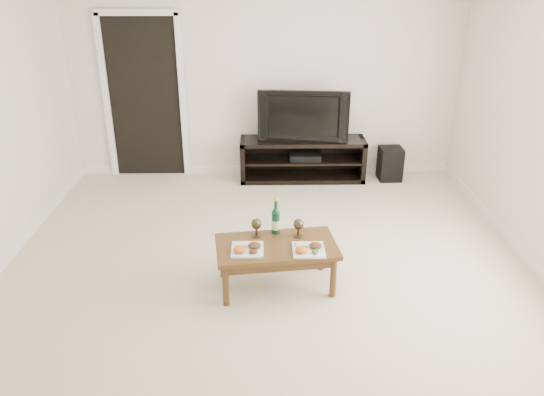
{
  "coord_description": "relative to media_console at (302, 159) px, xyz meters",
  "views": [
    {
      "loc": [
        -0.03,
        -4.05,
        2.66
      ],
      "look_at": [
        0.05,
        0.31,
        0.7
      ],
      "focal_mm": 35.0,
      "sensor_mm": 36.0,
      "label": 1
    }
  ],
  "objects": [
    {
      "name": "floor",
      "position": [
        -0.49,
        -2.5,
        -0.28
      ],
      "size": [
        5.5,
        5.5,
        0.0
      ],
      "primitive_type": "plane",
      "color": "beige",
      "rests_on": "ground"
    },
    {
      "name": "back_wall",
      "position": [
        -0.49,
        0.27,
        1.02
      ],
      "size": [
        5.0,
        0.04,
        2.6
      ],
      "primitive_type": "cube",
      "color": "silver",
      "rests_on": "ground"
    },
    {
      "name": "doorway",
      "position": [
        -2.04,
        0.24,
        0.75
      ],
      "size": [
        0.9,
        0.02,
        2.05
      ],
      "primitive_type": "cube",
      "color": "black",
      "rests_on": "ground"
    },
    {
      "name": "media_console",
      "position": [
        0.0,
        0.0,
        0.0
      ],
      "size": [
        1.62,
        0.45,
        0.55
      ],
      "primitive_type": "cube",
      "color": "black",
      "rests_on": "ground"
    },
    {
      "name": "television",
      "position": [
        0.0,
        0.0,
        0.6
      ],
      "size": [
        1.15,
        0.26,
        0.66
      ],
      "primitive_type": "imported",
      "rotation": [
        0.0,
        0.0,
        -0.1
      ],
      "color": "black",
      "rests_on": "media_console"
    },
    {
      "name": "av_receiver",
      "position": [
        0.04,
        -0.01,
        0.05
      ],
      "size": [
        0.41,
        0.31,
        0.08
      ],
      "primitive_type": "cube",
      "rotation": [
        0.0,
        0.0,
        -0.03
      ],
      "color": "black",
      "rests_on": "media_console"
    },
    {
      "name": "subwoofer",
      "position": [
        1.16,
        -0.03,
        -0.06
      ],
      "size": [
        0.3,
        0.3,
        0.44
      ],
      "primitive_type": "cube",
      "rotation": [
        0.0,
        0.0,
        0.03
      ],
      "color": "black",
      "rests_on": "ground"
    },
    {
      "name": "coffee_table",
      "position": [
        -0.41,
        -2.54,
        -0.07
      ],
      "size": [
        1.1,
        0.69,
        0.42
      ],
      "primitive_type": "cube",
      "rotation": [
        0.0,
        0.0,
        0.12
      ],
      "color": "#553117",
      "rests_on": "ground"
    },
    {
      "name": "plate_left",
      "position": [
        -0.65,
        -2.64,
        0.18
      ],
      "size": [
        0.27,
        0.27,
        0.07
      ],
      "primitive_type": "cube",
      "color": "white",
      "rests_on": "coffee_table"
    },
    {
      "name": "plate_right",
      "position": [
        -0.14,
        -2.66,
        0.18
      ],
      "size": [
        0.27,
        0.27,
        0.07
      ],
      "primitive_type": "cube",
      "color": "white",
      "rests_on": "coffee_table"
    },
    {
      "name": "wine_bottle",
      "position": [
        -0.41,
        -2.33,
        0.32
      ],
      "size": [
        0.07,
        0.07,
        0.35
      ],
      "primitive_type": "cylinder",
      "color": "#0E351C",
      "rests_on": "coffee_table"
    },
    {
      "name": "goblet_left",
      "position": [
        -0.58,
        -2.38,
        0.23
      ],
      "size": [
        0.09,
        0.09,
        0.17
      ],
      "primitive_type": null,
      "color": "#3D3221",
      "rests_on": "coffee_table"
    },
    {
      "name": "goblet_right",
      "position": [
        -0.21,
        -2.4,
        0.23
      ],
      "size": [
        0.09,
        0.09,
        0.17
      ],
      "primitive_type": null,
      "color": "#3D3221",
      "rests_on": "coffee_table"
    }
  ]
}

